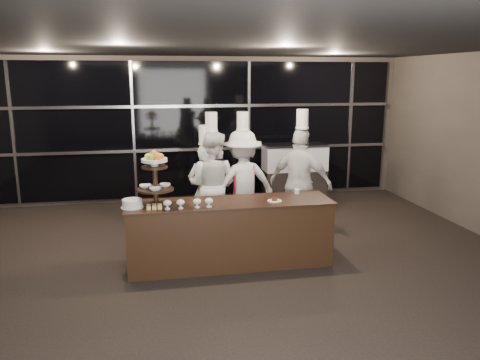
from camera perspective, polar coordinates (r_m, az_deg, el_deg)
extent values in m
plane|color=black|center=(5.55, -0.81, -15.47)|extent=(10.00, 10.00, 0.00)
plane|color=black|center=(4.91, -0.93, 17.11)|extent=(10.00, 10.00, 0.00)
plane|color=#473F38|center=(9.93, -5.86, 6.11)|extent=(9.00, 0.00, 9.00)
cube|color=black|center=(9.87, -5.83, 6.08)|extent=(8.60, 0.04, 2.80)
cube|color=#A5A5AA|center=(9.87, -5.75, 3.74)|extent=(8.60, 0.06, 0.06)
cube|color=#A5A5AA|center=(9.77, -5.87, 8.96)|extent=(8.60, 0.06, 0.06)
cube|color=#A5A5AA|center=(10.16, -25.97, 5.06)|extent=(0.05, 0.05, 2.80)
cube|color=#A5A5AA|center=(9.81, -12.85, 5.79)|extent=(0.05, 0.05, 2.80)
cube|color=#A5A5AA|center=(10.01, 1.08, 6.23)|extent=(0.05, 0.05, 2.80)
cube|color=#A5A5AA|center=(10.72, 13.28, 6.32)|extent=(0.05, 0.05, 2.80)
cube|color=black|center=(6.58, -1.23, -6.60)|extent=(2.80, 0.70, 0.90)
cube|color=black|center=(6.44, -1.25, -2.77)|extent=(2.84, 0.74, 0.03)
cylinder|color=black|center=(6.35, -10.20, -2.92)|extent=(0.24, 0.24, 0.03)
cylinder|color=black|center=(6.27, -10.31, 0.03)|extent=(0.06, 0.06, 0.70)
cylinder|color=black|center=(6.30, -10.27, -1.12)|extent=(0.48, 0.48, 0.02)
cylinder|color=black|center=(6.24, -10.38, 1.56)|extent=(0.34, 0.34, 0.02)
cylinder|color=white|center=(6.23, -10.39, 1.94)|extent=(0.10, 0.10, 0.06)
cylinder|color=white|center=(6.22, -10.41, 2.39)|extent=(0.34, 0.34, 0.04)
sphere|color=orange|center=(6.21, -9.69, 2.85)|extent=(0.09, 0.09, 0.09)
sphere|color=#86C232|center=(6.28, -10.07, 2.94)|extent=(0.09, 0.09, 0.09)
sphere|color=orange|center=(6.28, -10.80, 2.91)|extent=(0.09, 0.09, 0.09)
sphere|color=yellow|center=(6.21, -11.16, 2.79)|extent=(0.09, 0.09, 0.09)
sphere|color=#5CA92B|center=(6.15, -10.79, 2.70)|extent=(0.09, 0.09, 0.09)
sphere|color=orange|center=(6.15, -10.05, 2.73)|extent=(0.09, 0.09, 0.09)
sphere|color=orange|center=(6.21, -10.44, 3.19)|extent=(0.09, 0.09, 0.09)
imported|color=white|center=(6.35, -11.46, -0.76)|extent=(0.16, 0.16, 0.04)
imported|color=white|center=(6.35, -9.12, -0.64)|extent=(0.15, 0.15, 0.05)
imported|color=white|center=(6.18, -10.27, -1.09)|extent=(0.16, 0.16, 0.04)
cylinder|color=silver|center=(6.15, -8.84, -3.48)|extent=(0.07, 0.07, 0.01)
cylinder|color=silver|center=(6.14, -8.85, -3.21)|extent=(0.02, 0.02, 0.05)
ellipsoid|color=silver|center=(6.12, -8.86, -2.77)|extent=(0.11, 0.11, 0.08)
ellipsoid|color=#14BD61|center=(6.12, -8.86, -2.73)|extent=(0.08, 0.08, 0.05)
cylinder|color=silver|center=(6.15, -7.26, -3.42)|extent=(0.07, 0.07, 0.01)
cylinder|color=silver|center=(6.14, -7.27, -3.14)|extent=(0.02, 0.02, 0.05)
ellipsoid|color=silver|center=(6.13, -7.28, -2.71)|extent=(0.11, 0.11, 0.08)
ellipsoid|color=red|center=(6.13, -7.28, -2.66)|extent=(0.08, 0.08, 0.05)
cylinder|color=silver|center=(6.17, -5.25, -3.33)|extent=(0.07, 0.07, 0.01)
cylinder|color=silver|center=(6.16, -5.26, -3.05)|extent=(0.02, 0.02, 0.05)
ellipsoid|color=silver|center=(6.15, -5.26, -2.62)|extent=(0.11, 0.11, 0.08)
ellipsoid|color=beige|center=(6.15, -5.27, -2.57)|extent=(0.08, 0.08, 0.05)
cylinder|color=silver|center=(6.18, -3.80, -3.26)|extent=(0.07, 0.07, 0.01)
cylinder|color=silver|center=(6.18, -3.80, -2.98)|extent=(0.02, 0.02, 0.05)
ellipsoid|color=silver|center=(6.16, -3.81, -2.55)|extent=(0.11, 0.11, 0.08)
ellipsoid|color=#4E1F13|center=(6.16, -3.81, -2.51)|extent=(0.08, 0.08, 0.05)
cylinder|color=white|center=(6.31, -12.99, -3.24)|extent=(0.30, 0.30, 0.01)
cylinder|color=white|center=(6.30, -13.02, -2.75)|extent=(0.26, 0.26, 0.10)
cube|color=#E2BE6E|center=(6.16, -11.06, -3.33)|extent=(0.05, 0.06, 0.05)
cube|color=#E2BE6E|center=(6.16, -10.41, -3.31)|extent=(0.05, 0.06, 0.05)
cube|color=#E2BE6E|center=(6.16, -9.76, -3.28)|extent=(0.05, 0.06, 0.05)
cube|color=#E2BE6E|center=(6.22, -11.06, -3.16)|extent=(0.05, 0.06, 0.05)
cube|color=#E2BE6E|center=(6.22, -10.41, -3.13)|extent=(0.05, 0.06, 0.05)
cube|color=#E2BE6E|center=(6.22, -9.77, -3.10)|extent=(0.05, 0.06, 0.05)
cylinder|color=white|center=(6.47, 4.23, -2.55)|extent=(0.20, 0.20, 0.01)
cylinder|color=#4C2814|center=(6.46, 4.24, -2.33)|extent=(0.08, 0.08, 0.04)
cylinder|color=white|center=(6.90, 6.99, -1.38)|extent=(0.08, 0.08, 0.07)
cube|color=#A5A5AA|center=(9.84, 6.58, -0.77)|extent=(1.28, 0.55, 0.70)
cube|color=silver|center=(9.71, 6.67, 2.67)|extent=(1.28, 0.55, 0.50)
cube|color=#FFC67F|center=(9.71, 6.67, 2.67)|extent=(1.19, 0.46, 0.40)
cube|color=#A5A5AA|center=(9.67, 6.71, 4.25)|extent=(1.30, 0.57, 0.04)
imported|color=silver|center=(7.64, -4.20, -1.35)|extent=(0.65, 0.53, 1.55)
cylinder|color=white|center=(7.47, -4.31, 5.54)|extent=(0.19, 0.19, 0.30)
cylinder|color=white|center=(7.49, -4.29, 4.43)|extent=(0.21, 0.21, 0.03)
imported|color=silver|center=(7.58, -3.43, -0.63)|extent=(1.07, 0.99, 1.76)
cylinder|color=white|center=(7.42, -3.53, 7.12)|extent=(0.19, 0.19, 0.30)
cylinder|color=white|center=(7.43, -3.52, 6.01)|extent=(0.21, 0.21, 0.03)
imported|color=silver|center=(7.71, 0.31, -0.41)|extent=(1.23, 0.84, 1.75)
cylinder|color=white|center=(7.54, 0.32, 7.21)|extent=(0.19, 0.19, 0.30)
cylinder|color=white|center=(7.56, 0.32, 6.12)|extent=(0.21, 0.21, 0.03)
cube|color=#A00C19|center=(7.59, 0.49, -0.61)|extent=(0.34, 0.03, 0.65)
imported|color=silver|center=(7.64, 7.38, -0.45)|extent=(1.10, 1.01, 1.80)
cylinder|color=white|center=(7.47, 7.61, 7.42)|extent=(0.19, 0.19, 0.30)
cylinder|color=white|center=(7.49, 7.58, 6.32)|extent=(0.21, 0.21, 0.03)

